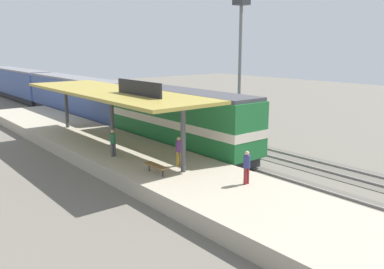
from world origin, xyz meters
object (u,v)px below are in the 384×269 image
(passenger_carriage_rear, at_px, (18,83))
(light_mast, at_px, (241,37))
(locomotive, at_px, (179,119))
(platform_bench, at_px, (156,166))
(passenger_carriage_front, at_px, (77,97))
(person_boarding, at_px, (179,150))
(person_walking, at_px, (247,166))
(person_waiting, at_px, (113,142))

(passenger_carriage_rear, height_order, light_mast, light_mast)
(locomotive, distance_m, light_mast, 9.95)
(light_mast, bearing_deg, platform_bench, -152.06)
(passenger_carriage_front, height_order, light_mast, light_mast)
(passenger_carriage_rear, bearing_deg, light_mast, -78.18)
(platform_bench, height_order, person_boarding, person_boarding)
(platform_bench, relative_size, person_walking, 0.99)
(light_mast, relative_size, person_waiting, 6.84)
(person_waiting, relative_size, person_walking, 1.00)
(passenger_carriage_rear, distance_m, person_waiting, 40.44)
(platform_bench, xyz_separation_m, locomotive, (6.00, 5.78, 1.07))
(platform_bench, height_order, person_waiting, person_waiting)
(person_boarding, bearing_deg, locomotive, 52.47)
(person_waiting, distance_m, person_walking, 9.21)
(light_mast, bearing_deg, locomotive, -168.82)
(passenger_carriage_front, relative_size, passenger_carriage_rear, 1.00)
(person_walking, distance_m, person_boarding, 4.68)
(platform_bench, distance_m, person_boarding, 1.98)
(passenger_carriage_rear, height_order, person_walking, passenger_carriage_rear)
(platform_bench, relative_size, person_boarding, 0.99)
(passenger_carriage_front, height_order, passenger_carriage_rear, same)
(locomotive, xyz_separation_m, light_mast, (7.80, 1.54, 5.99))
(passenger_carriage_front, bearing_deg, person_walking, -96.94)
(light_mast, bearing_deg, passenger_carriage_rear, 101.82)
(passenger_carriage_front, distance_m, person_waiting, 20.12)
(platform_bench, distance_m, passenger_carriage_rear, 44.99)
(passenger_carriage_front, distance_m, person_walking, 28.21)
(person_waiting, xyz_separation_m, person_walking, (2.66, -8.82, 0.00))
(passenger_carriage_rear, xyz_separation_m, person_boarding, (-4.13, -44.17, -0.46))
(passenger_carriage_front, xyz_separation_m, person_walking, (-3.41, -28.00, -0.46))
(locomotive, relative_size, light_mast, 1.23)
(platform_bench, relative_size, light_mast, 0.15)
(passenger_carriage_rear, bearing_deg, person_waiting, -98.63)
(light_mast, xyz_separation_m, person_walking, (-11.21, -11.54, -6.54))
(person_waiting, bearing_deg, passenger_carriage_front, 72.44)
(platform_bench, bearing_deg, passenger_carriage_front, 75.84)
(locomotive, height_order, passenger_carriage_rear, locomotive)
(passenger_carriage_rear, xyz_separation_m, person_waiting, (-6.07, -39.98, -0.46))
(platform_bench, bearing_deg, person_boarding, 12.19)
(person_waiting, distance_m, person_boarding, 4.62)
(locomotive, relative_size, passenger_carriage_front, 0.72)
(passenger_carriage_front, distance_m, person_boarding, 23.74)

